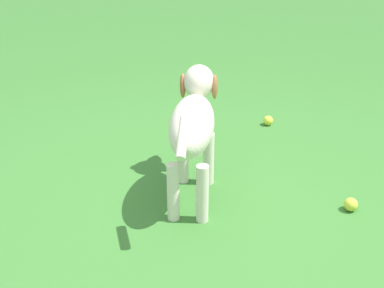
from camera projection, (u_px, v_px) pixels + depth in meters
ground at (206, 229)px, 2.14m from camera, size 14.00×14.00×0.00m
dog at (193, 123)px, 2.24m from camera, size 0.27×0.89×0.60m
tennis_ball_0 at (351, 204)px, 2.26m from camera, size 0.07×0.07×0.07m
tennis_ball_1 at (268, 121)px, 3.19m from camera, size 0.07×0.07×0.07m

